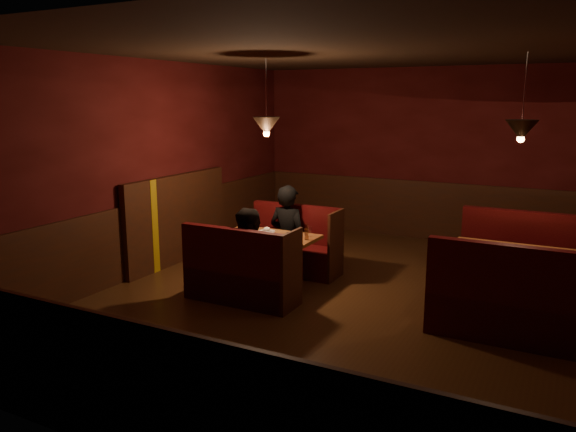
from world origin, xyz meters
The scene contains 9 objects.
room centered at (-0.28, 0.04, 1.05)m, with size 6.02×7.02×2.92m.
main_table centered at (-1.20, 0.06, 0.51)m, with size 1.24×0.75×0.87m.
main_bench_far centered at (-1.18, 0.76, 0.30)m, with size 1.37×0.49×0.93m.
main_bench_near centered at (-1.18, -0.64, 0.30)m, with size 1.37×0.49×0.93m.
second_table centered at (1.66, 0.45, 0.54)m, with size 1.29×0.83×0.73m.
second_bench_far centered at (1.69, 1.23, 0.33)m, with size 1.43×0.54×1.02m.
second_bench_near centered at (1.69, -0.32, 0.33)m, with size 1.43×0.54×1.02m.
diner_a centered at (-1.26, 0.73, 0.79)m, with size 0.57×0.38×1.58m, color black.
diner_b centered at (-1.10, -0.51, 0.74)m, with size 0.72×0.56×1.47m, color black.
Camera 1 is at (2.24, -5.98, 2.37)m, focal length 35.00 mm.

